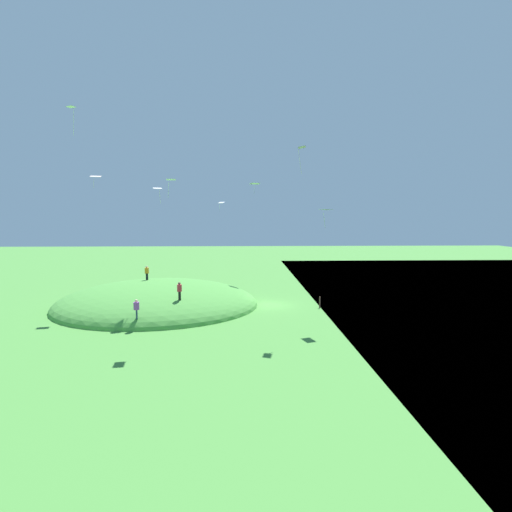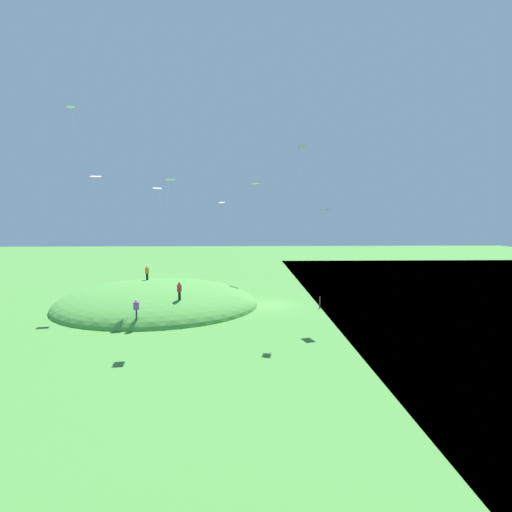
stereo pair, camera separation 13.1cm
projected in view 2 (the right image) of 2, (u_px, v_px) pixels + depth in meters
name	position (u px, v px, depth m)	size (l,w,h in m)	color
ground_plane	(270.00, 305.00, 40.24)	(160.00, 160.00, 0.00)	#468638
grass_hill	(158.00, 305.00, 40.03)	(21.12, 18.57, 5.07)	#4A923D
person_watching_kites	(147.00, 271.00, 41.10)	(0.56, 0.56, 1.56)	black
person_near_shore	(136.00, 307.00, 31.22)	(0.58, 0.58, 1.67)	navy
person_on_hilltop	(179.00, 289.00, 34.17)	(0.51, 0.51, 1.64)	black
kite_0	(71.00, 110.00, 28.55)	(0.80, 0.72, 2.17)	white
kite_1	(158.00, 189.00, 34.64)	(0.91, 0.77, 1.48)	silver
kite_2	(96.00, 177.00, 36.29)	(1.11, 0.87, 1.19)	#F3DAD3
kite_3	(222.00, 203.00, 54.58)	(1.07, 0.95, 1.37)	white
kite_4	(301.00, 149.00, 30.51)	(0.75, 0.96, 2.21)	white
kite_5	(255.00, 184.00, 45.96)	(1.36, 1.13, 1.40)	white
kite_6	(170.00, 180.00, 28.04)	(0.82, 1.05, 1.37)	white
kite_7	(326.00, 210.00, 32.02)	(1.08, 1.29, 1.62)	white
mooring_post	(320.00, 302.00, 38.80)	(0.14, 0.14, 1.17)	brown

